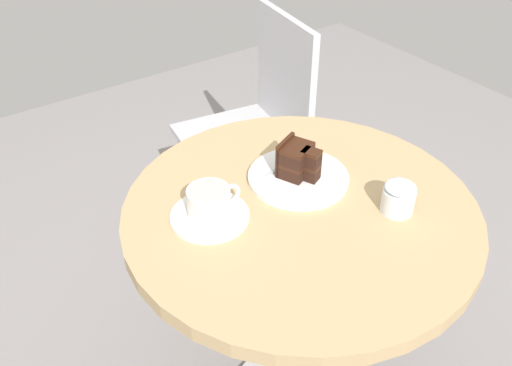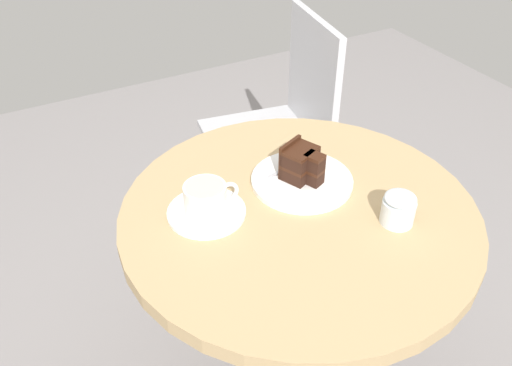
{
  "view_description": "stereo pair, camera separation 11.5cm",
  "coord_description": "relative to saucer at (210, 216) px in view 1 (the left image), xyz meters",
  "views": [
    {
      "loc": [
        -0.6,
        -0.68,
        1.47
      ],
      "look_at": [
        -0.06,
        0.08,
        0.78
      ],
      "focal_mm": 38.0,
      "sensor_mm": 36.0,
      "label": 1
    },
    {
      "loc": [
        -0.5,
        -0.74,
        1.47
      ],
      "look_at": [
        -0.06,
        0.08,
        0.78
      ],
      "focal_mm": 38.0,
      "sensor_mm": 36.0,
      "label": 2
    }
  ],
  "objects": [
    {
      "name": "cafe_chair",
      "position": [
        0.54,
        0.57,
        -0.22
      ],
      "size": [
        0.43,
        0.43,
        0.87
      ],
      "rotation": [
        0.0,
        0.0,
        4.56
      ],
      "color": "#BCBCC1",
      "rests_on": "ground"
    },
    {
      "name": "napkin",
      "position": [
        0.23,
        0.02,
        -0.0
      ],
      "size": [
        0.14,
        0.13,
        0.0
      ],
      "rotation": [
        0.0,
        0.0,
        6.26
      ],
      "color": "silver",
      "rests_on": "cafe_table"
    },
    {
      "name": "cake_slice",
      "position": [
        0.23,
        0.0,
        0.04
      ],
      "size": [
        0.09,
        0.1,
        0.08
      ],
      "rotation": [
        0.0,
        0.0,
        5.12
      ],
      "color": "black",
      "rests_on": "cake_plate"
    },
    {
      "name": "teaspoon",
      "position": [
        -0.02,
        -0.04,
        0.01
      ],
      "size": [
        0.11,
        0.02,
        0.0
      ],
      "rotation": [
        0.0,
        0.0,
        3.26
      ],
      "color": "#B7B7BC",
      "rests_on": "saucer"
    },
    {
      "name": "cafe_table",
      "position": [
        0.18,
        -0.08,
        -0.13
      ],
      "size": [
        0.76,
        0.76,
        0.74
      ],
      "color": "tan",
      "rests_on": "ground"
    },
    {
      "name": "cake_plate",
      "position": [
        0.23,
        -0.0,
        0.0
      ],
      "size": [
        0.23,
        0.23,
        0.01
      ],
      "color": "white",
      "rests_on": "cafe_table"
    },
    {
      "name": "fork",
      "position": [
        0.26,
        0.05,
        0.01
      ],
      "size": [
        0.15,
        0.05,
        0.0
      ],
      "rotation": [
        0.0,
        0.0,
        0.21
      ],
      "color": "#B7B7BC",
      "rests_on": "cake_plate"
    },
    {
      "name": "sugar_pot",
      "position": [
        0.33,
        -0.21,
        0.03
      ],
      "size": [
        0.07,
        0.07,
        0.07
      ],
      "color": "silver",
      "rests_on": "cafe_table"
    },
    {
      "name": "saucer",
      "position": [
        0.0,
        0.0,
        0.0
      ],
      "size": [
        0.17,
        0.17,
        0.01
      ],
      "color": "white",
      "rests_on": "cafe_table"
    },
    {
      "name": "coffee_cup",
      "position": [
        -0.0,
        -0.0,
        0.04
      ],
      "size": [
        0.12,
        0.09,
        0.07
      ],
      "color": "white",
      "rests_on": "saucer"
    }
  ]
}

